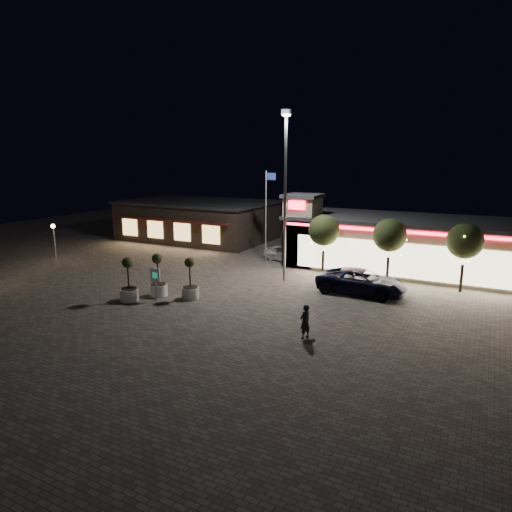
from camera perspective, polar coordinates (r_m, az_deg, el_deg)
The scene contains 17 objects.
ground at distance 28.70m, azimuth -6.74°, elevation -6.38°, with size 90.00×90.00×0.00m, color #70675B.
retail_building at distance 39.30m, azimuth 18.36°, elevation 1.51°, with size 20.40×8.40×6.10m.
restaurant_building at distance 52.06m, azimuth -7.28°, elevation 4.52°, with size 16.40×11.00×4.30m.
floodlight_pole at distance 33.30m, azimuth 3.68°, elevation 8.62°, with size 0.60×0.40×12.38m.
flagpole at distance 39.66m, azimuth 1.38°, elevation 5.94°, with size 0.95×0.10×8.00m.
lamp_post_west at distance 43.11m, azimuth -23.95°, elevation 2.32°, with size 0.36×0.36×3.48m.
string_tree_a at distance 35.75m, azimuth 8.49°, elevation 3.18°, with size 2.42×2.42×4.79m.
string_tree_b at distance 34.48m, azimuth 16.37°, elevation 2.48°, with size 2.42×2.42×4.79m.
string_tree_c at distance 33.91m, azimuth 24.67°, elevation 1.69°, with size 2.42×2.42×4.79m.
pickup_truck at distance 31.84m, azimuth 13.04°, elevation -3.16°, with size 2.78×6.03×1.68m, color black.
white_sedan at distance 40.64m, azimuth 3.69°, elevation 0.30°, with size 1.65×4.11×1.40m, color white.
pedestrian at distance 23.72m, azimuth 6.16°, elevation -8.15°, with size 0.66×0.43×1.80m, color black.
dog at distance 22.99m, azimuth 6.82°, elevation -10.50°, with size 0.54×0.29×0.29m.
planter_left at distance 31.23m, azimuth -12.12°, elevation -3.30°, with size 1.18×1.18×2.91m.
planter_mid at distance 30.65m, azimuth -15.61°, elevation -3.80°, with size 1.17×1.17×2.88m.
planter_right at distance 30.27m, azimuth -8.23°, elevation -3.73°, with size 1.13×1.13×2.77m.
valet_sign at distance 30.16m, azimuth -12.48°, elevation -2.71°, with size 0.70×0.13×2.13m.
Camera 1 is at (15.40, -22.41, 9.18)m, focal length 32.00 mm.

